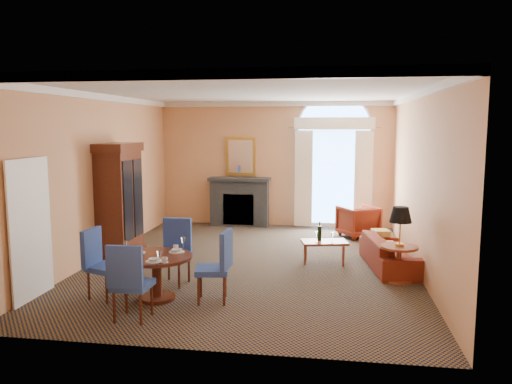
# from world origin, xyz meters

# --- Properties ---
(ground) EXTENTS (7.50, 7.50, 0.00)m
(ground) POSITION_xyz_m (0.00, 0.00, 0.00)
(ground) COLOR black
(ground) RESTS_ON ground
(room_envelope) EXTENTS (6.04, 7.52, 3.45)m
(room_envelope) POSITION_xyz_m (-0.03, 0.67, 2.51)
(room_envelope) COLOR #E3A16C
(room_envelope) RESTS_ON ground
(armoire) EXTENTS (0.65, 1.15, 2.25)m
(armoire) POSITION_xyz_m (-2.72, 0.22, 1.09)
(armoire) COLOR #3F190E
(armoire) RESTS_ON ground
(dining_table) EXTENTS (1.07, 1.07, 0.87)m
(dining_table) POSITION_xyz_m (-1.09, -2.17, 0.50)
(dining_table) COLOR #3F190E
(dining_table) RESTS_ON ground
(dining_chair_north) EXTENTS (0.54, 0.54, 1.07)m
(dining_chair_north) POSITION_xyz_m (-1.07, -1.32, 0.61)
(dining_chair_north) COLOR #254192
(dining_chair_north) RESTS_ON ground
(dining_chair_south) EXTENTS (0.50, 0.51, 1.07)m
(dining_chair_south) POSITION_xyz_m (-1.15, -3.06, 0.61)
(dining_chair_south) COLOR #254192
(dining_chair_south) RESTS_ON ground
(dining_chair_east) EXTENTS (0.55, 0.55, 1.07)m
(dining_chair_east) POSITION_xyz_m (-0.15, -2.11, 0.61)
(dining_chair_east) COLOR #254192
(dining_chair_east) RESTS_ON ground
(dining_chair_west) EXTENTS (0.61, 0.61, 1.07)m
(dining_chair_west) POSITION_xyz_m (-1.96, -2.24, 0.61)
(dining_chair_west) COLOR #254192
(dining_chair_west) RESTS_ON ground
(sofa) EXTENTS (1.02, 2.00, 0.56)m
(sofa) POSITION_xyz_m (2.55, 0.10, 0.28)
(sofa) COLOR maroon
(sofa) RESTS_ON ground
(armchair) EXTENTS (1.09, 1.10, 0.74)m
(armchair) POSITION_xyz_m (2.10, 2.63, 0.37)
(armchair) COLOR maroon
(armchair) RESTS_ON ground
(coffee_table) EXTENTS (0.93, 0.64, 0.80)m
(coffee_table) POSITION_xyz_m (1.35, 0.22, 0.41)
(coffee_table) COLOR brown
(coffee_table) RESTS_ON ground
(side_table) EXTENTS (0.61, 0.61, 1.24)m
(side_table) POSITION_xyz_m (2.60, -0.73, 0.79)
(side_table) COLOR brown
(side_table) RESTS_ON ground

